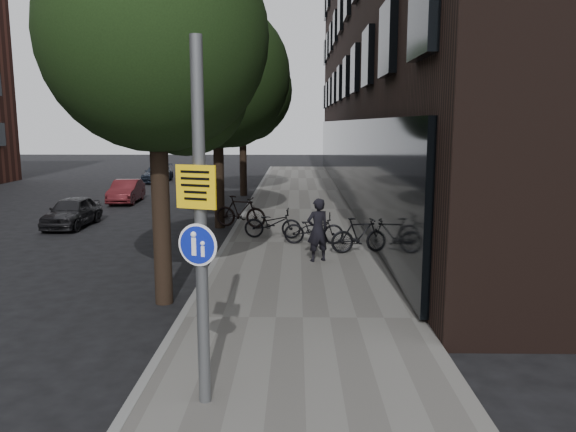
{
  "coord_description": "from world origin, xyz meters",
  "views": [
    {
      "loc": [
        0.13,
        -6.6,
        3.67
      ],
      "look_at": [
        -0.03,
        3.47,
        2.0
      ],
      "focal_mm": 35.0,
      "sensor_mm": 36.0,
      "label": 1
    }
  ],
  "objects_px": {
    "pedestrian": "(318,230)",
    "parked_bike_facade_near": "(314,229)",
    "signpost": "(201,225)",
    "parked_car_near": "(72,212)"
  },
  "relations": [
    {
      "from": "pedestrian",
      "to": "parked_bike_facade_near",
      "type": "xyz_separation_m",
      "value": [
        -0.04,
        2.1,
        -0.36
      ]
    },
    {
      "from": "signpost",
      "to": "parked_bike_facade_near",
      "type": "xyz_separation_m",
      "value": [
        1.69,
        9.6,
        -1.84
      ]
    },
    {
      "from": "signpost",
      "to": "pedestrian",
      "type": "bearing_deg",
      "value": 96.55
    },
    {
      "from": "signpost",
      "to": "parked_car_near",
      "type": "height_order",
      "value": "signpost"
    },
    {
      "from": "parked_bike_facade_near",
      "to": "parked_car_near",
      "type": "relative_size",
      "value": 0.56
    },
    {
      "from": "parked_car_near",
      "to": "signpost",
      "type": "bearing_deg",
      "value": -60.93
    },
    {
      "from": "pedestrian",
      "to": "parked_car_near",
      "type": "height_order",
      "value": "pedestrian"
    },
    {
      "from": "signpost",
      "to": "parked_bike_facade_near",
      "type": "height_order",
      "value": "signpost"
    },
    {
      "from": "pedestrian",
      "to": "parked_bike_facade_near",
      "type": "height_order",
      "value": "pedestrian"
    },
    {
      "from": "parked_bike_facade_near",
      "to": "pedestrian",
      "type": "bearing_deg",
      "value": -176.44
    }
  ]
}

